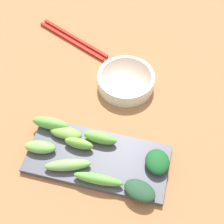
{
  "coord_description": "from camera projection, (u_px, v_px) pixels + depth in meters",
  "views": [
    {
      "loc": [
        0.38,
        0.11,
        0.64
      ],
      "look_at": [
        -0.03,
        0.0,
        0.05
      ],
      "focal_mm": 53.21,
      "sensor_mm": 36.0,
      "label": 1
    }
  ],
  "objects": [
    {
      "name": "tabletop",
      "position": [
        107.0,
        134.0,
        0.74
      ],
      "size": [
        2.1,
        2.1,
        0.02
      ],
      "primitive_type": "cube",
      "color": "#976942",
      "rests_on": "ground"
    },
    {
      "name": "sauce_bowl",
      "position": [
        126.0,
        80.0,
        0.8
      ],
      "size": [
        0.14,
        0.14,
        0.04
      ],
      "color": "white",
      "rests_on": "tabletop"
    },
    {
      "name": "serving_plate",
      "position": [
        96.0,
        159.0,
        0.69
      ],
      "size": [
        0.13,
        0.29,
        0.01
      ],
      "primitive_type": "cube",
      "color": "#454755",
      "rests_on": "tabletop"
    },
    {
      "name": "broccoli_stalk_0",
      "position": [
        68.0,
        165.0,
        0.66
      ],
      "size": [
        0.05,
        0.1,
        0.02
      ],
      "primitive_type": "ellipsoid",
      "rotation": [
        0.0,
        0.0,
        0.33
      ],
      "color": "#76A959",
      "rests_on": "serving_plate"
    },
    {
      "name": "broccoli_stalk_1",
      "position": [
        66.0,
        133.0,
        0.71
      ],
      "size": [
        0.03,
        0.07,
        0.02
      ],
      "primitive_type": "ellipsoid",
      "rotation": [
        0.0,
        0.0,
        0.01
      ],
      "color": "#709E45",
      "rests_on": "serving_plate"
    },
    {
      "name": "broccoli_leafy_2",
      "position": [
        157.0,
        162.0,
        0.66
      ],
      "size": [
        0.07,
        0.06,
        0.03
      ],
      "primitive_type": "ellipsoid",
      "rotation": [
        0.0,
        0.0,
        0.28
      ],
      "color": "#185526",
      "rests_on": "serving_plate"
    },
    {
      "name": "broccoli_stalk_3",
      "position": [
        100.0,
        138.0,
        0.7
      ],
      "size": [
        0.03,
        0.07,
        0.03
      ],
      "primitive_type": "ellipsoid",
      "rotation": [
        0.0,
        0.0,
        -0.03
      ],
      "color": "#65B046",
      "rests_on": "serving_plate"
    },
    {
      "name": "broccoli_stalk_4",
      "position": [
        98.0,
        179.0,
        0.65
      ],
      "size": [
        0.02,
        0.1,
        0.02
      ],
      "primitive_type": "ellipsoid",
      "rotation": [
        0.0,
        0.0,
        0.04
      ],
      "color": "#5EB346",
      "rests_on": "serving_plate"
    },
    {
      "name": "broccoli_leafy_5",
      "position": [
        140.0,
        191.0,
        0.63
      ],
      "size": [
        0.06,
        0.07,
        0.02
      ],
      "primitive_type": "ellipsoid",
      "rotation": [
        0.0,
        0.0,
        -0.27
      ],
      "color": "#23472F",
      "rests_on": "serving_plate"
    },
    {
      "name": "broccoli_stalk_6",
      "position": [
        40.0,
        147.0,
        0.69
      ],
      "size": [
        0.04,
        0.07,
        0.02
      ],
      "primitive_type": "ellipsoid",
      "rotation": [
        0.0,
        0.0,
        0.14
      ],
      "color": "#75BB55",
      "rests_on": "serving_plate"
    },
    {
      "name": "broccoli_stalk_7",
      "position": [
        79.0,
        143.0,
        0.69
      ],
      "size": [
        0.02,
        0.06,
        0.03
      ],
      "primitive_type": "ellipsoid",
      "rotation": [
        0.0,
        0.0,
        -0.02
      ],
      "color": "#74B343",
      "rests_on": "serving_plate"
    },
    {
      "name": "broccoli_stalk_8",
      "position": [
        51.0,
        124.0,
        0.72
      ],
      "size": [
        0.03,
        0.08,
        0.03
      ],
      "primitive_type": "ellipsoid",
      "rotation": [
        0.0,
        0.0,
        0.01
      ],
      "color": "#61B146",
      "rests_on": "serving_plate"
    },
    {
      "name": "chopsticks",
      "position": [
        73.0,
        40.0,
        0.91
      ],
      "size": [
        0.12,
        0.22,
        0.01
      ],
      "rotation": [
        0.0,
        0.0,
        -0.44
      ],
      "color": "red",
      "rests_on": "tabletop"
    }
  ]
}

